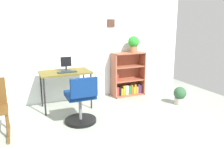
# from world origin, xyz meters

# --- Properties ---
(ground_plane) EXTENTS (6.24, 6.24, 0.00)m
(ground_plane) POSITION_xyz_m (0.00, 0.00, 0.00)
(ground_plane) COLOR #949D90
(wall_back) EXTENTS (5.20, 0.12, 2.47)m
(wall_back) POSITION_xyz_m (0.00, 2.15, 1.24)
(wall_back) COLOR white
(wall_back) RESTS_ON ground_plane
(desk) EXTENTS (0.94, 0.56, 0.72)m
(desk) POSITION_xyz_m (-0.28, 1.70, 0.66)
(desk) COLOR brown
(desk) RESTS_ON ground_plane
(monitor) EXTENTS (0.20, 0.20, 0.27)m
(monitor) POSITION_xyz_m (-0.24, 1.75, 0.84)
(monitor) COLOR #262628
(monitor) RESTS_ON desk
(keyboard) EXTENTS (0.36, 0.11, 0.02)m
(keyboard) POSITION_xyz_m (-0.26, 1.59, 0.73)
(keyboard) COLOR #1D2A2A
(keyboard) RESTS_ON desk
(office_chair) EXTENTS (0.52, 0.54, 0.81)m
(office_chair) POSITION_xyz_m (-0.21, 0.90, 0.35)
(office_chair) COLOR black
(office_chair) RESTS_ON ground_plane
(bookshelf_low) EXTENTS (0.74, 0.30, 0.98)m
(bookshelf_low) POSITION_xyz_m (1.18, 1.96, 0.42)
(bookshelf_low) COLOR #9D533A
(bookshelf_low) RESTS_ON ground_plane
(potted_plant_on_shelf) EXTENTS (0.25, 0.25, 0.36)m
(potted_plant_on_shelf) POSITION_xyz_m (1.30, 1.90, 1.17)
(potted_plant_on_shelf) COLOR #9E6642
(potted_plant_on_shelf) RESTS_ON bookshelf_low
(potted_plant_floor) EXTENTS (0.25, 0.25, 0.36)m
(potted_plant_floor) POSITION_xyz_m (1.86, 0.96, 0.19)
(potted_plant_floor) COLOR #B7B2A8
(potted_plant_floor) RESTS_ON ground_plane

